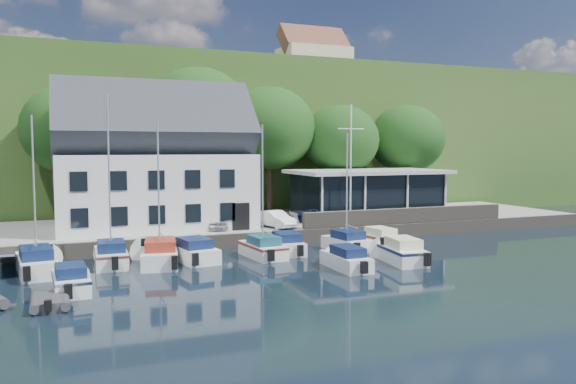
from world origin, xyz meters
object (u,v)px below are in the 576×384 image
car_silver (216,220)px  boat_r1_5 (286,243)px  dinghy_1 (50,300)px  car_blue (321,216)px  car_white (275,219)px  harbor_building (155,170)px  boat_r1_4 (263,189)px  car_dgrey (283,218)px  boat_r2_0 (71,278)px  club_pavilion (368,194)px  boat_r2_4 (401,250)px  boat_r1_1 (109,188)px  boat_r1_3 (194,249)px  flagpole (351,165)px  boat_r1_2 (159,185)px  boat_r2_3 (346,257)px  boat_r1_6 (347,187)px  boat_r1_7 (379,237)px  boat_r1_0 (34,189)px

car_silver → boat_r1_5: 6.99m
boat_r1_5 → dinghy_1: (-14.24, -8.03, -0.39)m
car_blue → boat_r1_5: 7.59m
car_white → harbor_building: bearing=141.6°
car_blue → boat_r1_4: (-7.03, -6.24, 2.72)m
harbor_building → dinghy_1: (-7.06, -16.70, -5.02)m
car_silver → car_dgrey: (5.31, -0.21, -0.09)m
boat_r1_4 → boat_r2_0: bearing=-163.0°
club_pavilion → boat_r1_5: club_pavilion is taller
car_blue → boat_r2_4: bearing=-101.0°
boat_r1_1 → boat_r1_3: 6.25m
flagpole → car_silver: bearing=169.4°
boat_r1_4 → dinghy_1: bearing=-155.2°
club_pavilion → dinghy_1: 29.97m
club_pavilion → boat_r1_2: boat_r1_2 is taller
boat_r1_5 → boat_r2_3: boat_r1_5 is taller
car_silver → boat_r1_4: 7.54m
club_pavilion → boat_r1_3: (-17.05, -8.50, -2.31)m
car_dgrey → car_blue: 3.07m
boat_r1_3 → boat_r1_6: size_ratio=0.69×
boat_r1_1 → car_silver: bearing=38.8°
car_silver → boat_r1_6: (7.39, -6.76, 2.68)m
boat_r1_4 → dinghy_1: (-12.37, -7.28, -4.04)m
boat_r2_3 → boat_r1_3: bearing=144.7°
boat_r2_0 → boat_r2_3: boat_r2_0 is taller
boat_r1_1 → boat_r2_3: boat_r1_1 is taller
car_white → boat_r2_4: size_ratio=0.64×
boat_r2_4 → boat_r1_4: bearing=155.3°
car_blue → flagpole: size_ratio=0.40×
car_silver → boat_r1_1: bearing=-134.9°
boat_r1_5 → boat_r1_6: boat_r1_6 is taller
boat_r1_4 → car_white: bearing=56.9°
boat_r1_7 → boat_r2_4: 5.57m
boat_r1_3 → boat_r2_4: bearing=-33.2°
boat_r1_2 → flagpole: bearing=27.1°
harbor_building → boat_r1_4: harbor_building is taller
harbor_building → boat_r1_3: bearing=-84.0°
boat_r1_0 → car_silver: bearing=22.3°
flagpole → boat_r1_3: bearing=-161.0°
boat_r2_3 → club_pavilion: bearing=55.9°
boat_r2_0 → car_dgrey: bearing=33.0°
car_dgrey → boat_r1_4: boat_r1_4 is taller
boat_r1_5 → boat_r2_0: 14.46m
flagpole → boat_r1_3: 14.90m
boat_r1_4 → boat_r1_1: bearing=169.0°
car_dgrey → boat_r2_0: size_ratio=0.72×
boat_r2_0 → dinghy_1: boat_r2_0 is taller
boat_r1_1 → boat_r1_3: bearing=-3.9°
club_pavilion → boat_r2_4: (-5.37, -13.53, -2.27)m
boat_r1_6 → dinghy_1: (-18.45, -7.43, -3.99)m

